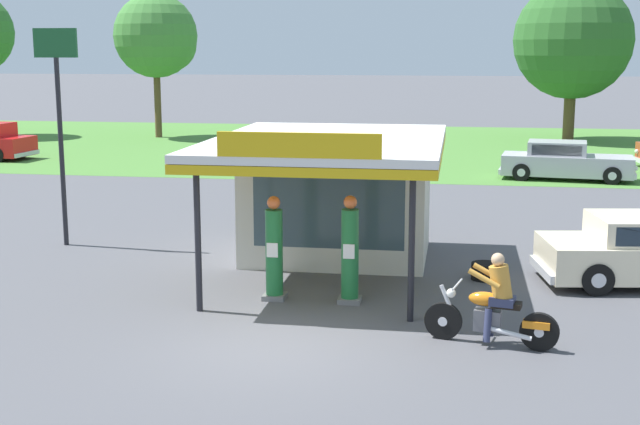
{
  "coord_description": "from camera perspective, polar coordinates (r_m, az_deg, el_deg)",
  "views": [
    {
      "loc": [
        2.94,
        -13.44,
        4.86
      ],
      "look_at": [
        0.06,
        4.54,
        1.4
      ],
      "focal_mm": 48.45,
      "sensor_mm": 36.0,
      "label": 1
    }
  ],
  "objects": [
    {
      "name": "parked_car_back_row_far_left",
      "position": [
        33.83,
        15.87,
        3.23
      ],
      "size": [
        5.1,
        2.34,
        1.44
      ],
      "color": "#B7B7BC",
      "rests_on": "ground"
    },
    {
      "name": "tree_oak_centre",
      "position": [
        48.3,
        16.37,
        10.87
      ],
      "size": [
        6.23,
        6.23,
        8.45
      ],
      "color": "brown",
      "rests_on": "ground"
    },
    {
      "name": "tree_oak_left",
      "position": [
        49.2,
        -10.62,
        11.27
      ],
      "size": [
        4.58,
        4.62,
        7.87
      ],
      "color": "brown",
      "rests_on": "ground"
    },
    {
      "name": "ground_plane",
      "position": [
        14.59,
        -3.08,
        -8.71
      ],
      "size": [
        300.0,
        300.0,
        0.0
      ],
      "primitive_type": "plane",
      "color": "#4C4C51"
    },
    {
      "name": "service_station_kiosk",
      "position": [
        19.93,
        1.1,
        1.74
      ],
      "size": [
        4.86,
        7.16,
        3.43
      ],
      "color": "beige",
      "rests_on": "ground"
    },
    {
      "name": "parked_car_back_row_centre_right",
      "position": [
        36.34,
        1.35,
        4.14
      ],
      "size": [
        4.94,
        2.13,
        1.45
      ],
      "color": "beige",
      "rests_on": "ground"
    },
    {
      "name": "roadside_pole_sign",
      "position": [
        22.2,
        -16.89,
        7.07
      ],
      "size": [
        1.1,
        0.12,
        5.35
      ],
      "color": "black",
      "rests_on": "ground"
    },
    {
      "name": "grass_verge_strip",
      "position": [
        43.81,
        5.22,
        4.34
      ],
      "size": [
        120.0,
        24.0,
        0.01
      ],
      "primitive_type": "cube",
      "color": "#477A33",
      "rests_on": "ground"
    },
    {
      "name": "gas_pump_nearside",
      "position": [
        16.91,
        -3.05,
        -2.64
      ],
      "size": [
        0.44,
        0.44,
        2.06
      ],
      "color": "slate",
      "rests_on": "ground"
    },
    {
      "name": "spare_tire_stack",
      "position": [
        18.83,
        10.86,
        -3.83
      ],
      "size": [
        0.6,
        0.6,
        0.36
      ],
      "color": "black",
      "rests_on": "ground"
    },
    {
      "name": "motorcycle_with_rider",
      "position": [
        14.64,
        11.39,
        -6.15
      ],
      "size": [
        2.21,
        0.79,
        1.58
      ],
      "color": "black",
      "rests_on": "ground"
    },
    {
      "name": "gas_pump_offside",
      "position": [
        16.66,
        1.99,
        -2.74
      ],
      "size": [
        0.44,
        0.44,
        2.12
      ],
      "color": "slate",
      "rests_on": "ground"
    }
  ]
}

